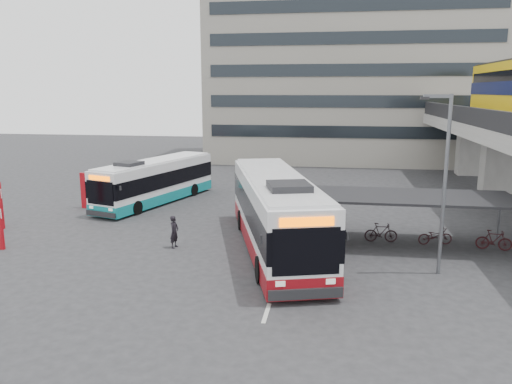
# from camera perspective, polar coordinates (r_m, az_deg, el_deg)

# --- Properties ---
(ground) EXTENTS (120.00, 120.00, 0.00)m
(ground) POSITION_cam_1_polar(r_m,az_deg,el_deg) (23.87, -2.81, -7.19)
(ground) COLOR #28282B
(ground) RESTS_ON ground
(bike_shelter) EXTENTS (10.00, 4.00, 2.54)m
(bike_shelter) POSITION_cam_1_polar(r_m,az_deg,el_deg) (26.10, 17.07, -2.31)
(bike_shelter) COLOR #595B60
(bike_shelter) RESTS_ON ground
(office_block) EXTENTS (30.00, 15.00, 25.00)m
(office_block) POSITION_cam_1_polar(r_m,az_deg,el_deg) (58.34, 10.70, 16.10)
(office_block) COLOR gray
(office_block) RESTS_ON ground
(road_markings) EXTENTS (0.15, 7.60, 0.01)m
(road_markings) POSITION_cam_1_polar(r_m,az_deg,el_deg) (20.71, 2.35, -10.16)
(road_markings) COLOR beige
(road_markings) RESTS_ON ground
(bus_main) EXTENTS (6.44, 13.50, 3.91)m
(bus_main) POSITION_cam_1_polar(r_m,az_deg,el_deg) (24.20, 2.27, -2.44)
(bus_main) COLOR white
(bus_main) RESTS_ON ground
(bus_teal) EXTENTS (5.43, 11.02, 3.20)m
(bus_teal) POSITION_cam_1_polar(r_m,az_deg,el_deg) (35.17, -11.36, 1.20)
(bus_teal) COLOR white
(bus_teal) RESTS_ON ground
(pedestrian) EXTENTS (0.50, 0.66, 1.62)m
(pedestrian) POSITION_cam_1_polar(r_m,az_deg,el_deg) (25.02, -9.32, -4.51)
(pedestrian) COLOR black
(pedestrian) RESTS_ON ground
(lamp_post) EXTENTS (1.31, 0.40, 7.53)m
(lamp_post) POSITION_cam_1_polar(r_m,az_deg,el_deg) (21.80, 20.62, 1.91)
(lamp_post) COLOR #595B60
(lamp_post) RESTS_ON ground
(sign_totem_north) EXTENTS (0.50, 0.27, 2.36)m
(sign_totem_north) POSITION_cam_1_polar(r_m,az_deg,el_deg) (34.77, -19.06, 0.23)
(sign_totem_north) COLOR #9D0912
(sign_totem_north) RESTS_ON ground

